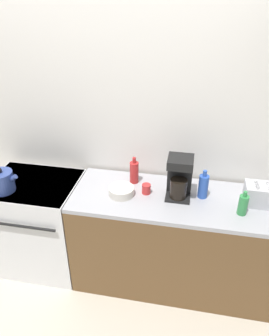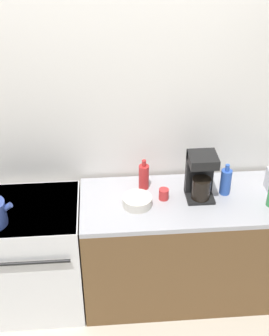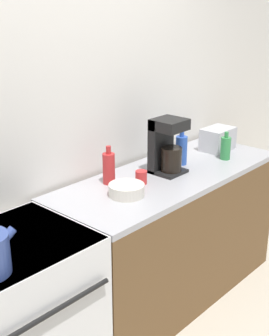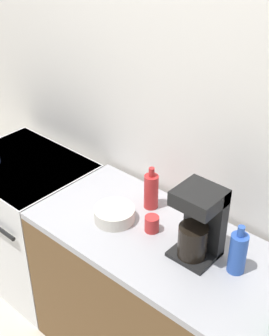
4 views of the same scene
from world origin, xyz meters
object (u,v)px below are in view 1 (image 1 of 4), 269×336
Objects in this scene: kettle at (2,181)px; cup_red at (146,189)px; toaster at (261,195)px; bowl at (121,191)px; bottle_red at (134,172)px; coffee_maker at (179,176)px; stove at (40,223)px; bottle_blue at (203,186)px; bottle_green at (243,205)px.

kettle reaches higher than cup_red.
toaster is at bearing 1.67° from cup_red.
bowl is at bearing -162.94° from cup_red.
toaster is at bearing -6.84° from bottle_red.
bottle_red is at bearing 161.08° from coffee_maker.
bottle_blue is at bearing 2.74° from stove.
bottle_green is 0.83× the size of bottle_red.
toaster is 1.10m from bowl.
kettle is at bearing -170.87° from cup_red.
bottle_red is 0.60m from bottle_blue.
stove is 4.41× the size of bowl.
cup_red reaches higher than stove.
bowl reaches higher than stove.
stove is 1.97m from toaster.
coffee_maker is (1.26, 0.05, 0.63)m from stove.
stove is at bearing -178.18° from toaster.
bottle_blue is at bearing 150.25° from bottle_green.
bottle_blue reaches higher than bowl.
stove is 1.41m from coffee_maker.
bottle_blue is at bearing 7.83° from kettle.
kettle is 1.45m from coffee_maker.
toaster reaches higher than cup_red.
bottle_green is 0.92m from bottle_red.
coffee_maker is 0.21m from bottle_blue.
bottle_red is (0.87, 0.18, 0.55)m from stove.
stove is 4.62× the size of bottle_green.
stove is at bearing 178.16° from bowl.
bottle_green reaches higher than bowl.
stove is 3.68× the size of toaster.
bowl is (-1.09, -0.09, -0.05)m from toaster.
cup_red is at bearing 169.92° from bottle_green.
cup_red is 0.21m from bowl.
toaster is 1.02× the size of bottle_blue.
bottle_blue is 2.99× the size of cup_red.
toaster is 3.04× the size of cup_red.
kettle is at bearing -172.52° from bowl.
bottle_blue is (-0.29, 0.17, 0.02)m from bottle_green.
kettle is (-0.17, -0.15, 0.54)m from stove.
bottle_red is (-1.03, 0.12, 0.02)m from toaster.
bottle_blue reaches higher than kettle.
bowl is at bearing -171.65° from bottle_blue.
toaster is 1.20× the size of bowl.
bottle_green reaches higher than toaster.
toaster is at bearing 1.82° from stove.
cup_red is (0.13, -0.15, -0.06)m from bottle_red.
kettle is 1.03× the size of bottle_red.
kettle is 1.19m from cup_red.
toaster is at bearing -1.19° from bottle_blue.
kettle is 1.24× the size of bottle_green.
coffee_maker is 0.49m from bowl.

